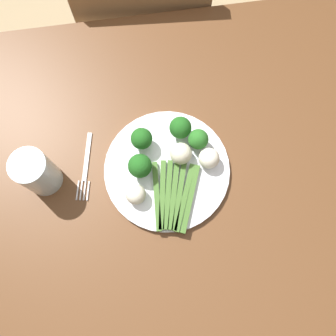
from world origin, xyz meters
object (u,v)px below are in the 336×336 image
(dining_table, at_px, (166,179))
(broccoli_right, at_px, (140,166))
(broccoli_outer_edge, at_px, (180,128))
(chair, at_px, (147,35))
(cauliflower_back, at_px, (136,194))
(water_glass, at_px, (37,173))
(asparagus_bundle, at_px, (174,196))
(broccoli_front, at_px, (142,139))
(cauliflower_mid, at_px, (209,158))
(broccoli_left, at_px, (198,139))
(fork, at_px, (86,167))
(plate, at_px, (168,170))
(cauliflower_near_fork, at_px, (181,154))

(dining_table, relative_size, broccoli_right, 17.46)
(broccoli_outer_edge, bearing_deg, chair, -86.26)
(cauliflower_back, xyz_separation_m, water_glass, (0.20, -0.07, 0.02))
(broccoli_right, xyz_separation_m, water_glass, (0.22, -0.02, 0.01))
(asparagus_bundle, distance_m, broccoli_front, 0.15)
(broccoli_right, relative_size, cauliflower_back, 1.45)
(dining_table, xyz_separation_m, asparagus_bundle, (-0.01, 0.08, 0.14))
(water_glass, bearing_deg, cauliflower_mid, 177.68)
(broccoli_front, bearing_deg, chair, -96.50)
(chair, height_order, water_glass, water_glass)
(cauliflower_mid, bearing_deg, broccoli_left, -68.50)
(broccoli_right, distance_m, cauliflower_mid, 0.16)
(broccoli_left, distance_m, cauliflower_back, 0.19)
(asparagus_bundle, xyz_separation_m, cauliflower_mid, (-0.09, -0.07, 0.02))
(broccoli_right, xyz_separation_m, fork, (0.13, -0.03, -0.05))
(water_glass, bearing_deg, fork, -170.09)
(broccoli_outer_edge, xyz_separation_m, broccoli_right, (0.10, 0.08, 0.00))
(plate, bearing_deg, broccoli_left, -147.35)
(broccoli_outer_edge, bearing_deg, broccoli_left, 137.78)
(fork, xyz_separation_m, water_glass, (0.09, 0.02, 0.06))
(chair, relative_size, broccoli_left, 15.22)
(dining_table, height_order, broccoli_outer_edge, broccoli_outer_edge)
(chair, height_order, fork, chair)
(broccoli_left, height_order, fork, broccoli_left)
(chair, bearing_deg, asparagus_bundle, 93.97)
(dining_table, height_order, fork, fork)
(dining_table, distance_m, broccoli_outer_edge, 0.19)
(broccoli_front, distance_m, cauliflower_near_fork, 0.09)
(cauliflower_near_fork, bearing_deg, fork, -3.11)
(chair, distance_m, water_glass, 0.71)
(broccoli_left, bearing_deg, plate, 32.65)
(dining_table, distance_m, chair, 0.59)
(broccoli_front, distance_m, cauliflower_mid, 0.16)
(broccoli_front, bearing_deg, dining_table, 129.71)
(water_glass, bearing_deg, plate, 176.13)
(plate, bearing_deg, water_glass, -3.87)
(plate, relative_size, broccoli_outer_edge, 4.68)
(dining_table, distance_m, broccoli_left, 0.19)
(fork, distance_m, water_glass, 0.11)
(chair, xyz_separation_m, asparagus_bundle, (0.00, 0.64, 0.28))
(cauliflower_back, distance_m, fork, 0.15)
(cauliflower_mid, bearing_deg, cauliflower_back, 18.58)
(broccoli_left, height_order, broccoli_outer_edge, broccoli_outer_edge)
(cauliflower_mid, bearing_deg, dining_table, -3.97)
(broccoli_front, height_order, broccoli_left, broccoli_front)
(fork, bearing_deg, chair, 171.28)
(broccoli_outer_edge, relative_size, broccoli_right, 0.95)
(broccoli_right, distance_m, cauliflower_near_fork, 0.10)
(dining_table, height_order, water_glass, water_glass)
(cauliflower_near_fork, bearing_deg, asparagus_bundle, 71.69)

